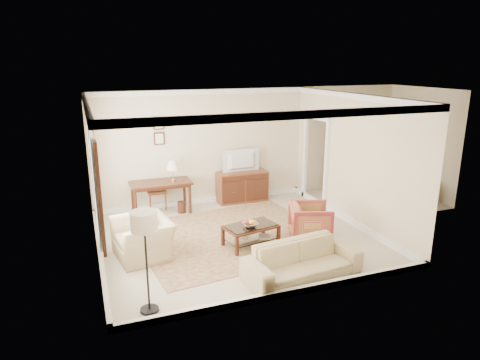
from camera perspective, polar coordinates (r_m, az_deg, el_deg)
room_shell at (r=8.35m, az=-0.57°, el=8.11°), size 5.51×5.01×2.91m
annex_bedroom at (r=11.99m, az=18.06°, el=-0.77°), size 3.00×2.70×2.90m
window_front at (r=7.36m, az=-18.73°, el=-1.09°), size 0.12×1.56×1.80m
window_rear at (r=8.91m, az=-19.18°, el=1.69°), size 0.12×1.56×1.80m
doorway at (r=11.09m, az=10.02°, el=2.41°), size 0.10×1.12×2.25m
rug at (r=9.10m, az=-1.11°, el=-7.38°), size 4.19×3.70×0.01m
writing_desk at (r=10.37m, az=-10.55°, el=-0.82°), size 1.44×0.72×0.79m
desk_chair at (r=10.73m, az=-11.12°, el=-1.13°), size 0.47×0.47×1.05m
desk_lamp at (r=10.33m, az=-8.93°, el=1.26°), size 0.32×0.32×0.50m
framed_prints at (r=10.53m, az=-10.78°, el=6.47°), size 0.25×0.04×0.68m
sideboard at (r=11.16m, az=0.28°, el=-0.85°), size 1.30×0.50×0.80m
tv at (r=10.93m, az=0.33°, el=3.50°), size 0.94×0.54×0.12m
coffee_table at (r=8.52m, az=1.45°, el=-6.65°), size 1.12×0.78×0.44m
fruit_bowl at (r=8.39m, az=1.38°, el=-5.87°), size 0.42×0.42×0.10m
book_a at (r=8.59m, az=-0.09°, el=-7.63°), size 0.22×0.22×0.38m
book_b at (r=8.65m, az=2.53°, el=-7.50°), size 0.27×0.13×0.38m
striped_armchair at (r=8.93m, az=9.36°, el=-5.25°), size 0.98×1.01×0.83m
club_armchair at (r=8.21m, az=-12.81°, el=-6.79°), size 0.89×1.21×0.97m
backpack at (r=8.15m, az=-13.06°, el=-5.09°), size 0.27×0.35×0.40m
sofa at (r=7.40m, az=8.35°, el=-9.87°), size 2.08×0.82×0.79m
floor_lamp at (r=6.14m, az=-12.63°, el=-6.38°), size 0.38×0.38×1.55m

